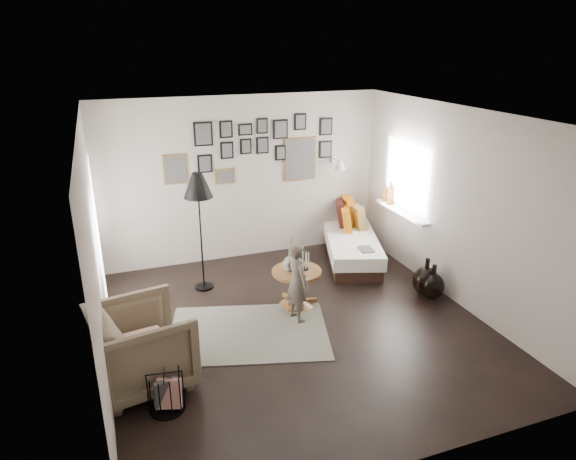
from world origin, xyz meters
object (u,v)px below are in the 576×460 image
object	(u,v)px
vase	(291,261)
demijohn_large	(426,281)
armchair	(142,346)
magazine_basket	(166,392)
pedestal_table	(297,289)
demijohn_small	(432,286)
daybed	(350,243)
floor_lamp	(198,190)
child	(297,282)

from	to	relation	value
vase	demijohn_large	bearing A→B (deg)	-10.89
armchair	magazine_basket	world-z (taller)	armchair
pedestal_table	demijohn_small	bearing A→B (deg)	-14.17
daybed	demijohn_large	xyz separation A→B (m)	(0.42, -1.53, -0.05)
pedestal_table	vase	world-z (taller)	vase
floor_lamp	demijohn_small	bearing A→B (deg)	-26.06
floor_lamp	vase	bearing A→B (deg)	-43.44
daybed	floor_lamp	distance (m)	2.74
pedestal_table	child	bearing A→B (deg)	-110.79
pedestal_table	floor_lamp	distance (m)	1.89
daybed	floor_lamp	bearing A→B (deg)	-155.70
floor_lamp	child	size ratio (longest dim) A/B	1.60
pedestal_table	demijohn_large	size ratio (longest dim) A/B	1.19
daybed	magazine_basket	xyz separation A→B (m)	(-3.31, -2.68, -0.06)
demijohn_small	magazine_basket	bearing A→B (deg)	-164.56
vase	floor_lamp	world-z (taller)	floor_lamp
pedestal_table	vase	xyz separation A→B (m)	(-0.08, 0.02, 0.42)
daybed	magazine_basket	bearing A→B (deg)	-122.05
armchair	magazine_basket	distance (m)	0.58
magazine_basket	demijohn_large	world-z (taller)	demijohn_large
armchair	floor_lamp	size ratio (longest dim) A/B	0.56
floor_lamp	demijohn_large	distance (m)	3.38
magazine_basket	floor_lamp	bearing A→B (deg)	70.65
armchair	daybed	bearing A→B (deg)	-68.49
daybed	demijohn_large	world-z (taller)	daybed
child	demijohn_small	bearing A→B (deg)	-105.16
vase	magazine_basket	world-z (taller)	vase
vase	armchair	size ratio (longest dim) A/B	0.49
pedestal_table	child	world-z (taller)	child
demijohn_small	child	distance (m)	1.99
daybed	demijohn_small	distance (m)	1.71
vase	daybed	xyz separation A→B (m)	(1.46, 1.16, -0.39)
magazine_basket	demijohn_large	bearing A→B (deg)	17.26
pedestal_table	child	size ratio (longest dim) A/B	0.62
daybed	floor_lamp	world-z (taller)	floor_lamp
armchair	magazine_basket	size ratio (longest dim) A/B	2.31
floor_lamp	demijohn_large	size ratio (longest dim) A/B	3.09
demijohn_large	child	distance (m)	1.95
pedestal_table	magazine_basket	bearing A→B (deg)	-142.13
demijohn_small	child	world-z (taller)	child
demijohn_large	demijohn_small	size ratio (longest dim) A/B	1.10
child	floor_lamp	bearing A→B (deg)	24.00
floor_lamp	demijohn_small	world-z (taller)	floor_lamp
armchair	demijohn_large	bearing A→B (deg)	-91.13
armchair	demijohn_large	xyz separation A→B (m)	(3.88, 0.65, -0.22)
daybed	pedestal_table	bearing A→B (deg)	-120.48
vase	armchair	xyz separation A→B (m)	(-2.00, -1.01, -0.23)
pedestal_table	demijohn_small	xyz separation A→B (m)	(1.83, -0.46, -0.05)
daybed	armchair	bearing A→B (deg)	-128.99
armchair	child	distance (m)	2.06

